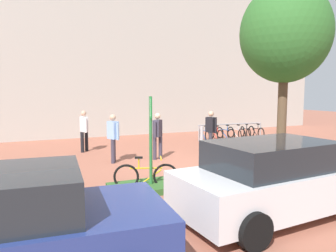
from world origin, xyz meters
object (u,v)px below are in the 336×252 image
(tree_sidewalk, at_px, (285,34))
(car_white_hatch, at_px, (276,179))
(parking_sign_post, at_px, (151,129))
(person_suited_navy, at_px, (211,129))
(bike_rack_cluster, at_px, (231,133))
(bollard_steel, at_px, (202,136))
(person_shirt_blue, at_px, (113,135))
(person_casual_tan, at_px, (84,128))
(person_suited_dark, at_px, (158,133))
(bike_at_sign, at_px, (146,176))

(tree_sidewalk, bearing_deg, car_white_hatch, -134.35)
(parking_sign_post, distance_m, person_suited_navy, 5.43)
(bike_rack_cluster, relative_size, person_suited_navy, 2.18)
(tree_sidewalk, bearing_deg, bollard_steel, 87.94)
(tree_sidewalk, bearing_deg, parking_sign_post, -179.13)
(person_shirt_blue, relative_size, person_casual_tan, 1.00)
(tree_sidewalk, relative_size, person_suited_dark, 3.32)
(bollard_steel, bearing_deg, bike_at_sign, -131.63)
(bike_at_sign, bearing_deg, person_suited_navy, 40.80)
(bollard_steel, distance_m, person_suited_navy, 1.84)
(tree_sidewalk, distance_m, bike_at_sign, 5.88)
(person_suited_navy, xyz_separation_m, person_suited_dark, (-2.45, -0.27, 0.00))
(parking_sign_post, bearing_deg, bike_at_sign, 130.07)
(bike_at_sign, height_order, person_suited_navy, person_suited_navy)
(person_suited_dark, bearing_deg, person_suited_navy, 6.19)
(bike_rack_cluster, height_order, person_suited_dark, person_suited_dark)
(person_suited_navy, bearing_deg, bike_rack_cluster, 43.65)
(bike_at_sign, height_order, person_shirt_blue, person_shirt_blue)
(bollard_steel, bearing_deg, person_shirt_blue, -158.57)
(bike_at_sign, xyz_separation_m, bollard_steel, (4.62, 5.20, 0.10))
(bike_at_sign, distance_m, bollard_steel, 6.96)
(parking_sign_post, relative_size, bike_rack_cluster, 0.64)
(tree_sidewalk, distance_m, person_casual_tan, 8.41)
(parking_sign_post, height_order, bike_rack_cluster, parking_sign_post)
(parking_sign_post, height_order, person_suited_dark, parking_sign_post)
(bike_at_sign, bearing_deg, person_suited_dark, 63.38)
(bike_at_sign, bearing_deg, parking_sign_post, -49.93)
(bike_rack_cluster, height_order, bollard_steel, bollard_steel)
(parking_sign_post, distance_m, bike_at_sign, 1.23)
(tree_sidewalk, distance_m, bike_rack_cluster, 7.90)
(person_suited_dark, bearing_deg, person_casual_tan, 130.69)
(person_shirt_blue, bearing_deg, parking_sign_post, -88.45)
(bike_at_sign, height_order, bike_rack_cluster, bike_at_sign)
(tree_sidewalk, xyz_separation_m, car_white_hatch, (-2.63, -2.69, -3.46))
(person_shirt_blue, bearing_deg, tree_sidewalk, -37.68)
(bike_rack_cluster, relative_size, person_shirt_blue, 2.18)
(bike_rack_cluster, xyz_separation_m, person_casual_tan, (-7.63, -0.47, 0.64))
(tree_sidewalk, relative_size, person_casual_tan, 3.32)
(bike_at_sign, bearing_deg, bollard_steel, 48.37)
(bike_rack_cluster, xyz_separation_m, person_suited_dark, (-5.39, -3.07, 0.64))
(parking_sign_post, distance_m, bike_rack_cluster, 9.55)
(person_casual_tan, bearing_deg, person_shirt_blue, -76.40)
(parking_sign_post, xyz_separation_m, car_white_hatch, (1.71, -2.62, -0.81))
(person_shirt_blue, xyz_separation_m, car_white_hatch, (1.81, -6.12, -0.23))
(bike_at_sign, relative_size, person_suited_navy, 0.93)
(person_shirt_blue, bearing_deg, person_suited_navy, 2.00)
(tree_sidewalk, distance_m, car_white_hatch, 5.11)
(person_shirt_blue, height_order, car_white_hatch, person_shirt_blue)
(parking_sign_post, xyz_separation_m, bike_rack_cluster, (6.94, 6.44, -1.22))
(person_shirt_blue, relative_size, car_white_hatch, 0.39)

